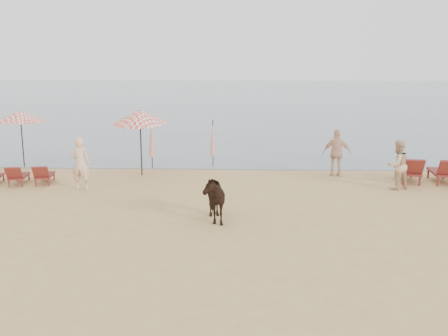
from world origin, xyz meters
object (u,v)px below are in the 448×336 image
object	(u,v)px
lounger_cluster_right	(444,171)
beachgoer_right_b	(337,153)
lounger_cluster_left	(17,175)
beachgoer_right_a	(398,165)
umbrella_open_left_a	(20,116)
umbrella_closed_right	(213,138)
beachgoer_left	(80,163)
umbrella_closed_left	(152,138)
umbrella_open_left_b	(140,117)
cow	(211,197)

from	to	relation	value
lounger_cluster_right	beachgoer_right_b	distance (m)	4.05
lounger_cluster_left	beachgoer_right_a	size ratio (longest dim) A/B	1.49
beachgoer_right_a	umbrella_open_left_a	bearing A→B (deg)	-35.70
umbrella_closed_right	beachgoer_left	world-z (taller)	umbrella_closed_right
lounger_cluster_left	umbrella_closed_left	world-z (taller)	umbrella_closed_left
umbrella_open_left_b	umbrella_closed_right	world-z (taller)	umbrella_open_left_b
umbrella_open_left_b	umbrella_closed_right	xyz separation A→B (m)	(2.82, 1.97, -1.13)
cow	beachgoer_right_b	xyz separation A→B (m)	(4.71, 6.16, 0.25)
umbrella_closed_left	umbrella_closed_right	world-z (taller)	umbrella_closed_left
cow	beachgoer_right_a	distance (m)	7.64
umbrella_open_left_a	umbrella_open_left_b	xyz separation A→B (m)	(5.56, -1.46, 0.14)
lounger_cluster_right	beachgoer_right_a	bearing A→B (deg)	-149.81
cow	beachgoer_left	world-z (taller)	beachgoer_left
lounger_cluster_right	umbrella_closed_right	size ratio (longest dim) A/B	1.65
umbrella_open_left_a	beachgoer_right_b	distance (m)	13.65
lounger_cluster_right	beachgoer_right_a	distance (m)	2.27
lounger_cluster_right	umbrella_closed_right	world-z (taller)	umbrella_closed_right
umbrella_open_left_a	beachgoer_left	distance (m)	5.66
umbrella_open_left_b	lounger_cluster_left	bearing A→B (deg)	-137.22
beachgoer_right_a	lounger_cluster_right	bearing A→B (deg)	-178.74
lounger_cluster_right	beachgoer_left	size ratio (longest dim) A/B	1.77
umbrella_closed_right	cow	xyz separation A→B (m)	(0.43, -8.01, -0.57)
umbrella_open_left_a	beachgoer_right_b	world-z (taller)	umbrella_open_left_a
beachgoer_right_a	beachgoer_right_b	distance (m)	2.80
umbrella_open_left_b	beachgoer_right_a	xyz separation A→B (m)	(9.75, -2.02, -1.51)
beachgoer_left	beachgoer_right_b	world-z (taller)	beachgoer_left
umbrella_closed_right	beachgoer_right_b	world-z (taller)	umbrella_closed_right
lounger_cluster_right	umbrella_open_left_b	xyz separation A→B (m)	(-11.78, 1.11, 1.91)
umbrella_open_left_a	beachgoer_right_a	size ratio (longest dim) A/B	1.40
umbrella_closed_left	umbrella_closed_right	bearing A→B (deg)	12.95
umbrella_closed_left	umbrella_open_left_a	bearing A→B (deg)	179.10
umbrella_open_left_b	beachgoer_left	size ratio (longest dim) A/B	1.44
umbrella_closed_left	umbrella_closed_right	xyz separation A→B (m)	(2.63, 0.60, -0.06)
lounger_cluster_right	beachgoer_right_a	world-z (taller)	beachgoer_right_a
umbrella_closed_left	beachgoer_right_a	world-z (taller)	umbrella_closed_left
umbrella_closed_right	beachgoer_right_b	size ratio (longest dim) A/B	1.08
umbrella_open_left_a	lounger_cluster_right	bearing A→B (deg)	-33.20
lounger_cluster_left	umbrella_closed_right	world-z (taller)	umbrella_closed_right
umbrella_open_left_a	umbrella_closed_right	xyz separation A→B (m)	(8.38, 0.51, -0.99)
umbrella_open_left_a	lounger_cluster_left	bearing A→B (deg)	-94.65
umbrella_open_left_a	cow	xyz separation A→B (m)	(8.81, -7.49, -1.56)
lounger_cluster_left	umbrella_open_left_a	world-z (taller)	umbrella_open_left_a
beachgoer_left	cow	bearing A→B (deg)	144.67
lounger_cluster_left	umbrella_open_left_b	distance (m)	5.15
umbrella_open_left_a	beachgoer_right_a	xyz separation A→B (m)	(15.32, -3.48, -1.36)
cow	beachgoer_left	size ratio (longest dim) A/B	0.87
cow	beachgoer_right_a	xyz separation A→B (m)	(6.51, 4.01, 0.19)
umbrella_open_left_b	umbrella_closed_left	distance (m)	1.75
lounger_cluster_right	umbrella_closed_left	size ratio (longest dim) A/B	1.57
lounger_cluster_left	beachgoer_right_a	distance (m)	14.09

